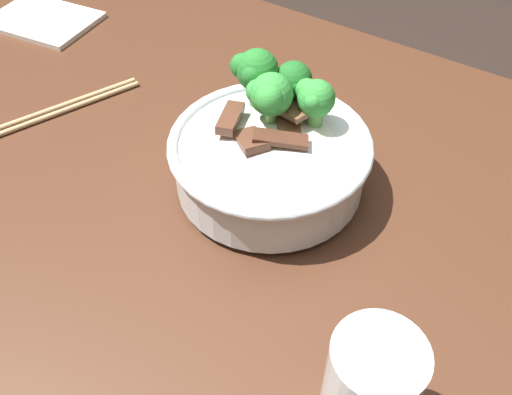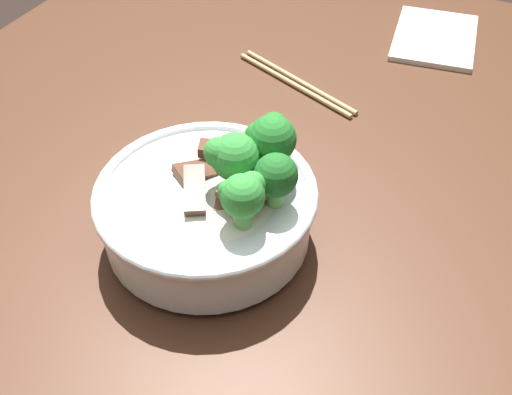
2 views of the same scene
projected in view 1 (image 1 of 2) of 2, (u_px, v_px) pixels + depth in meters
name	position (u px, v px, depth m)	size (l,w,h in m)	color
dining_table	(237.00, 280.00, 0.68)	(1.39, 0.89, 0.75)	#472819
rice_bowl	(270.00, 151.00, 0.61)	(0.22, 0.22, 0.14)	silver
drinking_glass	(367.00, 395.00, 0.42)	(0.07, 0.07, 0.12)	white
chopsticks_pair	(65.00, 107.00, 0.74)	(0.09, 0.20, 0.01)	tan
folded_napkin	(43.00, 20.00, 0.90)	(0.17, 0.12, 0.01)	silver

